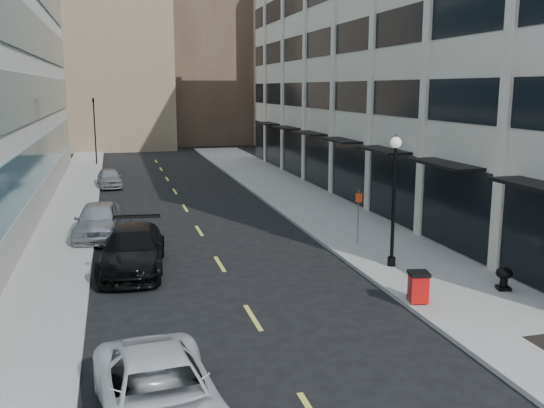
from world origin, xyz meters
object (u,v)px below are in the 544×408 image
car_silver_sedan (98,220)px  lamppost (394,190)px  sign_post (358,209)px  car_grey_sedan (110,178)px  car_black_pickup (133,249)px  trash_bin (418,286)px  car_white_van (159,394)px  urn_planter (504,276)px  traffic_signal (93,102)px

car_silver_sedan → lamppost: 14.08m
car_silver_sedan → sign_post: 12.21m
car_silver_sedan → car_grey_sedan: (0.48, 15.23, -0.17)m
car_grey_sedan → sign_post: (10.72, -20.01, 1.06)m
car_black_pickup → trash_bin: (8.81, -6.46, -0.14)m
car_white_van → sign_post: 15.83m
lamppost → urn_planter: (2.49, -3.61, -2.55)m
car_white_van → car_grey_sedan: 32.53m
traffic_signal → car_grey_sedan: (1.18, -13.00, -5.04)m
car_black_pickup → trash_bin: size_ratio=5.60×
car_white_van → sign_post: bearing=47.6°
traffic_signal → car_white_van: traffic_signal is taller
car_grey_sedan → trash_bin: car_grey_sedan is taller
traffic_signal → car_silver_sedan: size_ratio=1.40×
car_grey_sedan → urn_planter: bearing=-68.5°
car_silver_sedan → sign_post: (11.20, -4.78, 0.89)m
trash_bin → sign_post: size_ratio=0.42×
car_silver_sedan → lamppost: (11.20, -8.20, 2.34)m
car_white_van → sign_post: sign_post is taller
car_white_van → car_grey_sedan: bearing=87.1°
lamppost → urn_planter: size_ratio=6.45×
car_black_pickup → lamppost: 10.38m
car_white_van → sign_post: size_ratio=2.13×
car_white_van → car_grey_sedan: size_ratio=1.33×
car_white_van → urn_planter: size_ratio=6.58×
trash_bin → urn_planter: (3.49, 0.41, -0.07)m
traffic_signal → car_black_pickup: size_ratio=1.20×
car_white_van → lamppost: bearing=38.5°
car_silver_sedan → urn_planter: size_ratio=6.23×
traffic_signal → car_grey_sedan: size_ratio=1.75×
traffic_signal → sign_post: bearing=-70.2°
car_black_pickup → sign_post: sign_post is taller
car_grey_sedan → urn_planter: car_grey_sedan is taller
car_silver_sedan → lamppost: lamppost is taller
traffic_signal → car_white_van: (2.23, -45.51, -4.98)m
car_silver_sedan → sign_post: sign_post is taller
car_white_van → sign_post: (9.67, 12.50, 1.01)m
car_grey_sedan → traffic_signal: bearing=90.7°
car_silver_sedan → sign_post: bearing=-17.6°
car_white_van → car_black_pickup: car_black_pickup is taller
lamppost → car_silver_sedan: bearing=143.8°
car_silver_sedan → car_white_van: bearing=-79.4°
car_grey_sedan → trash_bin: size_ratio=3.82×
car_black_pickup → sign_post: (9.81, 0.99, 0.89)m
car_silver_sedan → trash_bin: size_ratio=4.80×
traffic_signal → urn_planter: 42.86m
car_grey_sedan → trash_bin: bearing=-75.0°
car_black_pickup → car_silver_sedan: size_ratio=1.17×
car_white_van → car_silver_sedan: bearing=90.4°
lamppost → car_white_van: bearing=-136.8°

